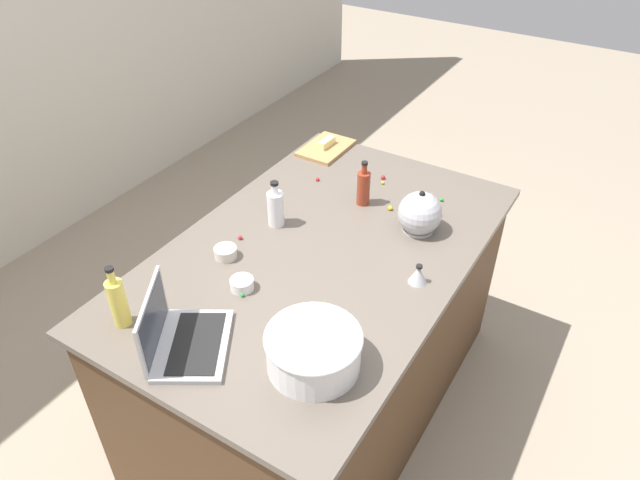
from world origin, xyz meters
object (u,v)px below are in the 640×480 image
object	(u,v)px
kitchen_timer	(418,274)
ramekin_medium	(226,253)
laptop	(180,337)
mixing_bowl_large	(313,350)
bottle_soy	(363,187)
butter_stick_left	(327,143)
bottle_oil	(118,302)
cutting_board	(326,148)
bottle_vinegar	(276,208)
ramekin_small	(242,284)
kettle	(420,214)

from	to	relation	value
kitchen_timer	ramekin_medium	bearing A→B (deg)	110.27
laptop	kitchen_timer	size ratio (longest dim) A/B	4.94
laptop	mixing_bowl_large	distance (m)	0.43
bottle_soy	butter_stick_left	distance (m)	0.52
bottle_oil	cutting_board	bearing A→B (deg)	2.26
bottle_soy	bottle_vinegar	distance (m)	0.40
laptop	bottle_oil	xyz separation A→B (m)	(-0.02, 0.24, 0.05)
ramekin_small	ramekin_medium	bearing A→B (deg)	55.92
laptop	ramekin_small	size ratio (longest dim) A/B	4.45
kettle	ramekin_medium	bearing A→B (deg)	135.05
bottle_soy	kettle	distance (m)	0.29
butter_stick_left	bottle_vinegar	bearing A→B (deg)	-166.45
bottle_soy	bottle_vinegar	world-z (taller)	bottle_soy
laptop	ramekin_medium	bearing A→B (deg)	21.76
mixing_bowl_large	butter_stick_left	size ratio (longest dim) A/B	2.76
laptop	ramekin_small	world-z (taller)	laptop
bottle_oil	ramekin_small	bearing A→B (deg)	-33.91
mixing_bowl_large	ramekin_medium	size ratio (longest dim) A/B	3.47
mixing_bowl_large	laptop	bearing A→B (deg)	111.56
cutting_board	butter_stick_left	world-z (taller)	butter_stick_left
bottle_oil	ramekin_small	xyz separation A→B (m)	(0.35, -0.23, -0.08)
bottle_soy	butter_stick_left	size ratio (longest dim) A/B	1.87
mixing_bowl_large	bottle_vinegar	world-z (taller)	bottle_vinegar
mixing_bowl_large	kettle	bearing A→B (deg)	1.41
cutting_board	ramekin_small	size ratio (longest dim) A/B	3.37
cutting_board	bottle_soy	bearing A→B (deg)	-130.67
kitchen_timer	butter_stick_left	bearing A→B (deg)	49.27
mixing_bowl_large	bottle_soy	bearing A→B (deg)	19.03
bottle_vinegar	ramekin_small	distance (m)	0.42
bottle_vinegar	kitchen_timer	distance (m)	0.66
laptop	butter_stick_left	size ratio (longest dim) A/B	3.46
bottle_soy	butter_stick_left	xyz separation A→B (m)	(0.34, 0.39, -0.05)
kitchen_timer	mixing_bowl_large	bearing A→B (deg)	168.14
butter_stick_left	ramekin_small	bearing A→B (deg)	-164.81
laptop	bottle_soy	distance (m)	1.06
mixing_bowl_large	kitchen_timer	size ratio (longest dim) A/B	3.95
bottle_oil	kettle	world-z (taller)	bottle_oil
cutting_board	ramekin_medium	xyz separation A→B (m)	(-0.95, -0.12, 0.01)
laptop	bottle_soy	bearing A→B (deg)	-5.07
kettle	kitchen_timer	bearing A→B (deg)	-156.23
bottle_soy	kitchen_timer	distance (m)	0.55
kitchen_timer	bottle_vinegar	bearing A→B (deg)	87.38
cutting_board	ramekin_medium	bearing A→B (deg)	-172.58
ramekin_medium	laptop	bearing A→B (deg)	-158.24
butter_stick_left	ramekin_small	xyz separation A→B (m)	(-1.07, -0.29, -0.01)
bottle_vinegar	laptop	bearing A→B (deg)	-169.25
bottle_oil	kitchen_timer	xyz separation A→B (m)	(0.72, -0.76, -0.06)
bottle_vinegar	cutting_board	distance (m)	0.69
bottle_vinegar	ramekin_medium	distance (m)	0.29
kettle	bottle_soy	bearing A→B (deg)	79.26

